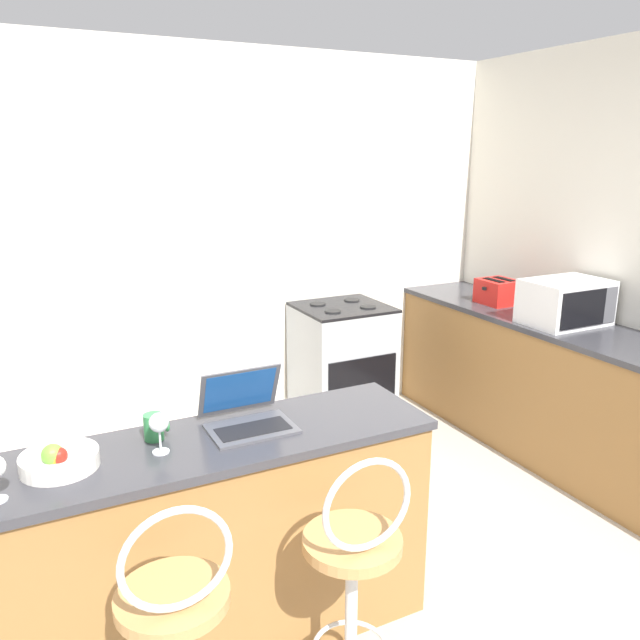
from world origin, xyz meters
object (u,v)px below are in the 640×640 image
at_px(fruit_bowl, 59,460).
at_px(microwave, 566,302).
at_px(toaster, 498,291).
at_px(stove_range, 342,367).
at_px(mug_green, 155,427).
at_px(bar_stool_far, 354,593).
at_px(laptop, 246,411).
at_px(wine_glass_short, 159,424).

bearing_deg(fruit_bowl, microwave, 10.97).
relative_size(toaster, stove_range, 0.28).
distance_m(toaster, mug_green, 2.85).
relative_size(bar_stool_far, mug_green, 10.21).
bearing_deg(toaster, fruit_bowl, -158.44).
bearing_deg(stove_range, mug_green, -137.03).
distance_m(laptop, toaster, 2.55).
height_order(laptop, fruit_bowl, laptop).
xyz_separation_m(stove_range, mug_green, (-1.62, -1.51, 0.50)).
relative_size(microwave, fruit_bowl, 1.96).
bearing_deg(microwave, fruit_bowl, -169.03).
xyz_separation_m(toaster, stove_range, (-1.02, 0.42, -0.54)).
bearing_deg(mug_green, fruit_bowl, -165.70).
xyz_separation_m(bar_stool_far, wine_glass_short, (-0.52, 0.50, 0.53)).
relative_size(fruit_bowl, mug_green, 2.58).
relative_size(bar_stool_far, wine_glass_short, 6.79).
relative_size(bar_stool_far, stove_range, 1.12).
distance_m(microwave, wine_glass_short, 2.71).
relative_size(microwave, mug_green, 5.06).
bearing_deg(laptop, toaster, 26.10).
bearing_deg(wine_glass_short, stove_range, 44.99).
relative_size(microwave, stove_range, 0.56).
distance_m(microwave, fruit_bowl, 3.03).
height_order(microwave, mug_green, microwave).
relative_size(laptop, fruit_bowl, 1.27).
bearing_deg(fruit_bowl, laptop, 4.63).
height_order(bar_stool_far, toaster, toaster).
distance_m(laptop, mug_green, 0.35).
xyz_separation_m(microwave, toaster, (0.00, 0.60, -0.05)).
bearing_deg(stove_range, fruit_bowl, -140.84).
distance_m(microwave, mug_green, 2.68).
distance_m(laptop, wine_glass_short, 0.37).
distance_m(bar_stool_far, mug_green, 0.93).
bearing_deg(fruit_bowl, wine_glass_short, -5.09).
bearing_deg(laptop, mug_green, 174.96).
xyz_separation_m(stove_range, wine_glass_short, (-1.63, -1.63, 0.56)).
distance_m(stove_range, wine_glass_short, 2.37).
xyz_separation_m(mug_green, wine_glass_short, (-0.01, -0.12, 0.06)).
xyz_separation_m(bar_stool_far, stove_range, (1.11, 2.13, -0.03)).
bearing_deg(bar_stool_far, laptop, 105.50).
bearing_deg(toaster, stove_range, 157.45).
distance_m(toaster, wine_glass_short, 2.91).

